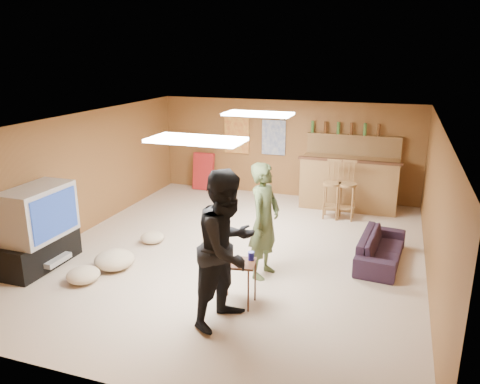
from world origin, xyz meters
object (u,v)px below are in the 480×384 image
(bar_counter, at_px, (349,184))
(tray_table, at_px, (237,283))
(person_black, at_px, (227,248))
(sofa, at_px, (381,248))
(tv_body, at_px, (38,213))
(person_olive, at_px, (264,221))

(bar_counter, height_order, tray_table, bar_counter)
(bar_counter, distance_m, person_black, 5.04)
(sofa, bearing_deg, tv_body, 115.85)
(tv_body, relative_size, person_black, 0.56)
(bar_counter, bearing_deg, tray_table, -101.63)
(tv_body, bearing_deg, person_black, -8.61)
(tv_body, height_order, tray_table, tv_body)
(person_olive, bearing_deg, sofa, -46.83)
(bar_counter, height_order, person_black, person_black)
(person_olive, xyz_separation_m, sofa, (1.64, 1.05, -0.64))
(tv_body, bearing_deg, sofa, 20.97)
(person_olive, bearing_deg, tray_table, -175.24)
(bar_counter, distance_m, tray_table, 4.62)
(tv_body, distance_m, tray_table, 3.28)
(tv_body, relative_size, sofa, 0.71)
(person_black, distance_m, sofa, 3.04)
(person_olive, xyz_separation_m, tray_table, (-0.10, -0.92, -0.57))
(sofa, bearing_deg, bar_counter, 22.50)
(person_olive, distance_m, sofa, 2.05)
(bar_counter, relative_size, tray_table, 3.31)
(bar_counter, height_order, person_olive, person_olive)
(person_olive, relative_size, tray_table, 2.87)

